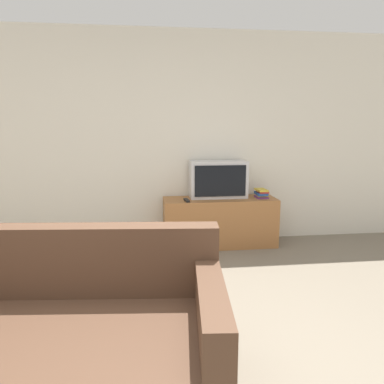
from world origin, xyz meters
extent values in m
cube|color=silver|center=(0.00, 3.03, 1.30)|extent=(9.00, 0.06, 2.60)
cube|color=#9E6638|center=(0.83, 2.75, 0.29)|extent=(1.37, 0.45, 0.59)
cube|color=silver|center=(0.81, 2.84, 0.81)|extent=(0.70, 0.28, 0.45)
cube|color=black|center=(0.81, 2.69, 0.81)|extent=(0.62, 0.01, 0.37)
cube|color=#4C3323|center=(-0.63, 0.21, 0.23)|extent=(2.00, 1.12, 0.45)
cube|color=#4C3323|center=(-0.59, 0.60, 0.67)|extent=(1.92, 0.35, 0.43)
cube|color=#4C3323|center=(0.25, 0.12, 0.34)|extent=(0.23, 0.95, 0.69)
cube|color=#7A3884|center=(1.34, 2.74, 0.60)|extent=(0.14, 0.17, 0.02)
cube|color=gold|center=(1.35, 2.73, 0.62)|extent=(0.14, 0.14, 0.02)
cube|color=#23478E|center=(1.33, 2.73, 0.64)|extent=(0.13, 0.21, 0.03)
cube|color=#B72D28|center=(1.35, 2.72, 0.67)|extent=(0.12, 0.18, 0.02)
cube|color=gold|center=(1.34, 2.74, 0.69)|extent=(0.13, 0.22, 0.02)
cube|color=black|center=(0.40, 2.64, 0.60)|extent=(0.06, 0.16, 0.02)
camera|label=1|loc=(-0.07, -1.63, 1.48)|focal=35.00mm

